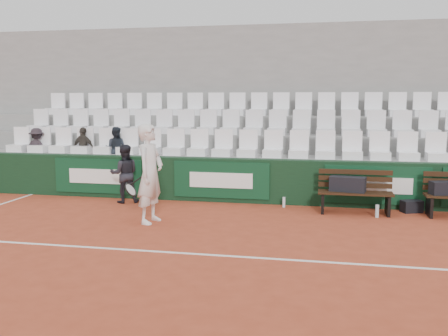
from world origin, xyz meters
The scene contains 21 objects.
ground centered at (0.00, 0.00, 0.00)m, with size 80.00×80.00×0.00m, color #AD4227.
court_baseline centered at (0.00, 0.00, 0.00)m, with size 18.00×0.06×0.01m, color white.
back_barrier centered at (0.07, 3.99, 0.50)m, with size 18.00×0.34×1.00m.
grandstand_tier_front centered at (0.00, 4.62, 0.50)m, with size 18.00×0.95×1.00m, color gray.
grandstand_tier_mid centered at (0.00, 5.58, 0.72)m, with size 18.00×0.95×1.45m, color gray.
grandstand_tier_back centered at (0.00, 6.53, 0.95)m, with size 18.00×0.95×1.90m, color gray.
grandstand_rear_wall centered at (0.00, 7.15, 2.20)m, with size 18.00×0.30×4.40m, color gray.
seat_row_front centered at (0.00, 4.45, 1.31)m, with size 11.90×0.44×0.63m, color white.
seat_row_mid centered at (0.00, 5.40, 1.77)m, with size 11.90×0.44×0.63m, color silver.
seat_row_back centered at (0.00, 6.35, 2.21)m, with size 11.90×0.44×0.63m, color white.
bench_left centered at (2.73, 3.31, 0.23)m, with size 1.50×0.56×0.45m, color black.
sports_bag_left centered at (2.57, 3.35, 0.60)m, with size 0.72×0.31×0.31m, color black.
sports_bag_right centered at (4.46, 3.39, 0.58)m, with size 0.56×0.26×0.26m, color black.
sports_bag_ground centered at (3.90, 3.66, 0.13)m, with size 0.41×0.25×0.25m, color black.
water_bottle_near centered at (1.25, 3.62, 0.11)m, with size 0.06×0.06×0.23m, color silver.
water_bottle_far centered at (3.14, 3.03, 0.13)m, with size 0.07×0.07×0.26m, color silver.
tennis_player centered at (-1.14, 1.76, 0.94)m, with size 0.77×0.75×1.89m.
ball_kid centered at (-2.35, 3.41, 0.66)m, with size 0.65×0.50×1.33m, color black.
spectator_a centered at (-5.20, 4.50, 1.53)m, with size 0.68×0.39×1.06m, color #271F25.
spectator_b centered at (-3.89, 4.50, 1.55)m, with size 0.64×0.27×1.09m, color #332F29.
spectator_c centered at (-3.02, 4.50, 1.56)m, with size 0.54×0.42×1.11m, color black.
Camera 1 is at (2.08, -7.10, 2.33)m, focal length 40.00 mm.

